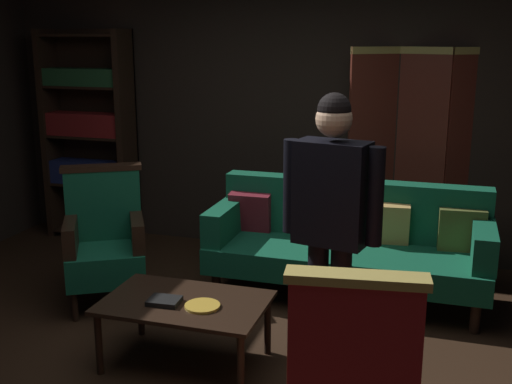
% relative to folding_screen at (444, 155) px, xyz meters
% --- Properties ---
extents(ground_plane, '(10.00, 10.00, 0.00)m').
position_rel_folding_screen_xyz_m(ground_plane, '(-1.21, -2.39, -0.99)').
color(ground_plane, black).
extents(back_wall, '(7.20, 0.10, 2.80)m').
position_rel_folding_screen_xyz_m(back_wall, '(-1.21, 0.06, 0.41)').
color(back_wall, black).
rests_on(back_wall, ground_plane).
extents(folding_screen, '(1.65, 0.43, 1.90)m').
position_rel_folding_screen_xyz_m(folding_screen, '(0.00, 0.00, 0.00)').
color(folding_screen, '#5B2319').
rests_on(folding_screen, ground_plane).
extents(bookshelf, '(0.90, 0.32, 2.05)m').
position_rel_folding_screen_xyz_m(bookshelf, '(-3.36, -0.19, 0.07)').
color(bookshelf, black).
rests_on(bookshelf, ground_plane).
extents(velvet_couch, '(2.12, 0.78, 0.88)m').
position_rel_folding_screen_xyz_m(velvet_couch, '(-0.66, -0.93, -0.53)').
color(velvet_couch, black).
rests_on(velvet_couch, ground_plane).
extents(coffee_table, '(1.00, 0.64, 0.42)m').
position_rel_folding_screen_xyz_m(coffee_table, '(-1.44, -2.31, -0.61)').
color(coffee_table, black).
rests_on(coffee_table, ground_plane).
extents(armchair_gilt_accent, '(0.65, 0.65, 1.04)m').
position_rel_folding_screen_xyz_m(armchair_gilt_accent, '(-0.32, -2.97, -0.50)').
color(armchair_gilt_accent, tan).
rests_on(armchair_gilt_accent, ground_plane).
extents(armchair_wing_left, '(0.79, 0.79, 1.04)m').
position_rel_folding_screen_xyz_m(armchair_wing_left, '(-2.39, -1.62, -0.50)').
color(armchair_wing_left, black).
rests_on(armchair_wing_left, ground_plane).
extents(standing_figure, '(0.58, 0.29, 1.70)m').
position_rel_folding_screen_xyz_m(standing_figure, '(-0.57, -2.25, 0.04)').
color(standing_figure, black).
rests_on(standing_figure, ground_plane).
extents(book_black_cloth, '(0.20, 0.16, 0.03)m').
position_rel_folding_screen_xyz_m(book_black_cloth, '(-1.55, -2.38, -0.55)').
color(book_black_cloth, black).
rests_on(book_black_cloth, coffee_table).
extents(brass_tray, '(0.21, 0.21, 0.02)m').
position_rel_folding_screen_xyz_m(brass_tray, '(-1.31, -2.36, -0.56)').
color(brass_tray, gold).
rests_on(brass_tray, coffee_table).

